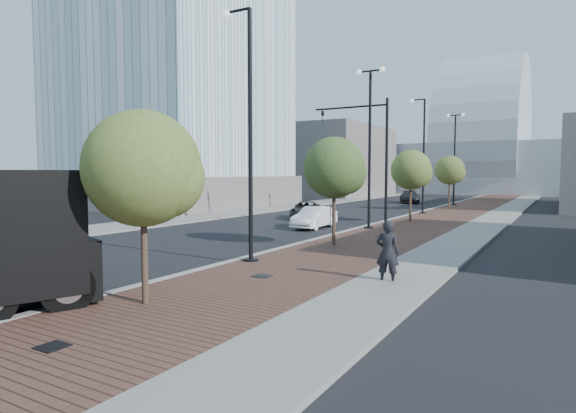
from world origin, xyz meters
The scene contains 23 objects.
sidewalk centered at (3.50, 40.00, 0.06)m, with size 7.00×140.00×0.12m, color #4C2D23.
concrete_strip centered at (6.20, 40.00, 0.07)m, with size 2.40×140.00×0.13m, color slate.
curb centered at (0.00, 40.00, 0.07)m, with size 0.30×140.00×0.14m, color gray.
west_sidewalk centered at (-13.00, 40.00, 0.06)m, with size 4.00×140.00×0.12m, color slate.
white_sedan centered at (-2.60, 21.34, 0.65)m, with size 1.38×3.94×1.30m, color white.
dark_car_mid centered at (-5.90, 26.44, 0.62)m, with size 2.06×4.47×1.24m, color black.
dark_car_far centered at (-4.60, 48.41, 0.70)m, with size 1.96×4.81×1.40m, color black.
pedestrian centered at (5.94, 9.41, 0.96)m, with size 0.70×0.46×1.92m, color black.
streetlight_1 centered at (0.49, 10.00, 4.34)m, with size 1.44×0.56×9.21m.
streetlight_2 centered at (0.60, 22.00, 4.82)m, with size 1.72×0.56×9.28m.
streetlight_3 centered at (0.49, 34.00, 4.34)m, with size 1.44×0.56×9.21m.
streetlight_4 centered at (0.60, 46.00, 4.82)m, with size 1.72×0.56×9.28m.
traffic_mast centered at (-0.30, 25.00, 4.98)m, with size 5.09×0.20×8.00m.
tree_0 centered at (1.65, 4.02, 3.42)m, with size 2.83×2.83×4.84m.
tree_1 centered at (1.65, 15.02, 3.54)m, with size 2.72×2.72×4.91m.
tree_2 centered at (1.65, 27.02, 3.52)m, with size 2.63×2.63×4.84m.
tree_3 centered at (1.65, 39.02, 3.57)m, with size 2.56×2.54×4.85m.
tower_podium centered at (-24.00, 32.00, 1.50)m, with size 19.00×19.00×3.00m, color #605956.
convention_center centered at (-2.00, 85.00, 6.00)m, with size 50.00×30.00×50.00m.
commercial_block_nw centered at (-20.00, 60.00, 5.00)m, with size 14.00×20.00×10.00m, color #68605D.
utility_cover_0 centered at (2.40, 1.00, 0.13)m, with size 0.50×0.50×0.02m, color black.
utility_cover_1 centered at (2.40, 8.00, 0.13)m, with size 0.50×0.50×0.02m, color black.
utility_cover_2 centered at (2.40, 19.00, 0.13)m, with size 0.50×0.50×0.02m, color black.
Camera 1 is at (10.47, -4.21, 3.31)m, focal length 29.80 mm.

